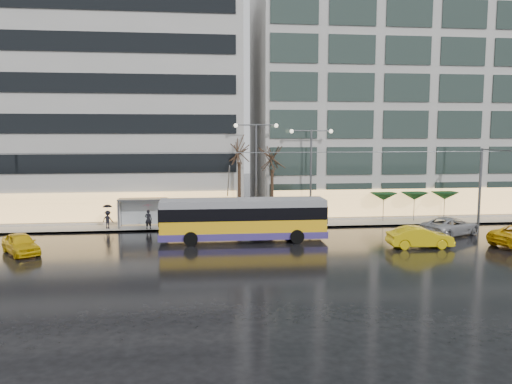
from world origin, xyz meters
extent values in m
plane|color=black|center=(0.00, 0.00, 0.00)|extent=(140.00, 140.00, 0.00)
cube|color=gray|center=(2.00, 14.00, 0.07)|extent=(80.00, 10.00, 0.15)
cube|color=slate|center=(2.00, 9.05, 0.07)|extent=(80.00, 0.10, 0.15)
cube|color=#ADABA6|center=(-16.00, 19.00, 11.15)|extent=(34.00, 14.00, 22.00)
cube|color=#ADABA6|center=(19.00, 19.00, 12.65)|extent=(32.00, 14.00, 25.00)
cube|color=yellow|center=(0.25, 4.44, 1.11)|extent=(12.67, 2.79, 1.58)
cube|color=#42337F|center=(0.25, 4.44, 0.58)|extent=(12.71, 2.83, 0.53)
cube|color=black|center=(0.25, 4.44, 2.26)|extent=(12.69, 2.81, 0.95)
cube|color=gray|center=(0.25, 4.44, 3.00)|extent=(12.67, 2.79, 0.53)
cube|color=black|center=(6.60, 4.37, 2.11)|extent=(0.09, 2.42, 1.37)
cube|color=black|center=(-6.10, 4.52, 2.11)|extent=(0.09, 2.42, 1.37)
cylinder|color=black|center=(4.26, 5.71, 0.53)|extent=(1.06, 0.38, 1.05)
cylinder|color=black|center=(4.23, 3.08, 0.53)|extent=(1.06, 0.38, 1.05)
cylinder|color=black|center=(-3.74, 5.81, 0.53)|extent=(1.06, 0.38, 1.05)
cylinder|color=black|center=(-3.77, 3.18, 0.53)|extent=(1.06, 0.38, 1.05)
cylinder|color=#595B60|center=(-0.79, 5.46, 4.53)|extent=(0.11, 3.92, 2.77)
cylinder|color=#595B60|center=(-0.79, 5.98, 4.53)|extent=(0.11, 3.92, 2.77)
cylinder|color=#595B60|center=(22.00, 8.50, 3.50)|extent=(0.24, 0.24, 7.00)
cube|color=#595B60|center=(22.00, 6.00, 6.90)|extent=(0.10, 5.00, 0.10)
cylinder|color=#595B60|center=(1.00, 5.75, 6.80)|extent=(42.00, 0.04, 0.04)
cylinder|color=#595B60|center=(1.00, 6.25, 6.80)|extent=(42.00, 0.04, 0.04)
cube|color=#595B60|center=(-8.00, 10.50, 2.60)|extent=(4.20, 1.60, 0.12)
cube|color=silver|center=(-8.00, 11.20, 1.35)|extent=(4.00, 0.05, 2.20)
cube|color=white|center=(-10.05, 10.50, 1.35)|extent=(0.10, 1.40, 2.20)
cylinder|color=#595B60|center=(-10.00, 9.80, 1.35)|extent=(0.10, 0.10, 2.40)
cylinder|color=#595B60|center=(-10.00, 11.20, 1.35)|extent=(0.10, 0.10, 2.40)
cylinder|color=#595B60|center=(-6.00, 9.80, 1.35)|extent=(0.10, 0.10, 2.40)
cylinder|color=#595B60|center=(-6.00, 11.20, 1.35)|extent=(0.10, 0.10, 2.40)
cylinder|color=#595B60|center=(2.00, 10.80, 4.65)|extent=(0.18, 0.18, 9.00)
cylinder|color=#595B60|center=(1.10, 10.80, 9.05)|extent=(1.80, 0.10, 0.10)
cylinder|color=#595B60|center=(2.90, 10.80, 9.05)|extent=(1.80, 0.10, 0.10)
sphere|color=#FFF2CC|center=(0.20, 10.80, 9.00)|extent=(0.36, 0.36, 0.36)
sphere|color=#FFF2CC|center=(3.80, 10.80, 9.00)|extent=(0.36, 0.36, 0.36)
cylinder|color=#595B60|center=(7.00, 10.80, 4.40)|extent=(0.18, 0.18, 8.50)
cylinder|color=#595B60|center=(6.10, 10.80, 8.55)|extent=(1.80, 0.10, 0.10)
cylinder|color=#595B60|center=(7.90, 10.80, 8.55)|extent=(1.80, 0.10, 0.10)
sphere|color=#FFF2CC|center=(5.20, 10.80, 8.50)|extent=(0.36, 0.36, 0.36)
sphere|color=#FFF2CC|center=(8.80, 10.80, 8.50)|extent=(0.36, 0.36, 0.36)
cylinder|color=black|center=(0.50, 11.00, 2.95)|extent=(0.28, 0.28, 5.60)
cylinder|color=black|center=(3.50, 11.20, 2.60)|extent=(0.28, 0.28, 4.90)
cylinder|color=#595B60|center=(14.00, 11.00, 1.25)|extent=(0.06, 0.06, 2.20)
cone|color=#103A18|center=(14.00, 11.00, 2.45)|extent=(2.50, 2.50, 0.70)
cylinder|color=#595B60|center=(17.00, 11.00, 1.25)|extent=(0.06, 0.06, 2.20)
cone|color=#103A18|center=(17.00, 11.00, 2.45)|extent=(2.50, 2.50, 0.70)
cylinder|color=#595B60|center=(20.00, 11.00, 1.25)|extent=(0.06, 0.06, 2.20)
cone|color=#103A18|center=(20.00, 11.00, 2.45)|extent=(2.50, 2.50, 0.70)
imported|color=yellow|center=(-15.42, 2.02, 0.72)|extent=(3.79, 4.45, 1.44)
imported|color=yellow|center=(12.88, 0.71, 0.77)|extent=(4.74, 1.85, 1.54)
imported|color=#A1A1A5|center=(17.36, 4.75, 0.75)|extent=(5.96, 4.65, 1.51)
imported|color=black|center=(-7.45, 9.40, 0.99)|extent=(0.68, 0.51, 1.68)
imported|color=#D94870|center=(-7.45, 9.40, 1.90)|extent=(1.13, 1.14, 0.88)
imported|color=black|center=(-3.80, 11.69, 1.01)|extent=(0.88, 0.71, 1.71)
imported|color=black|center=(-10.96, 10.15, 0.93)|extent=(1.15, 0.92, 1.56)
imported|color=black|center=(-10.96, 10.15, 1.90)|extent=(1.07, 1.07, 0.72)
camera|label=1|loc=(-3.11, -33.42, 8.29)|focal=35.00mm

